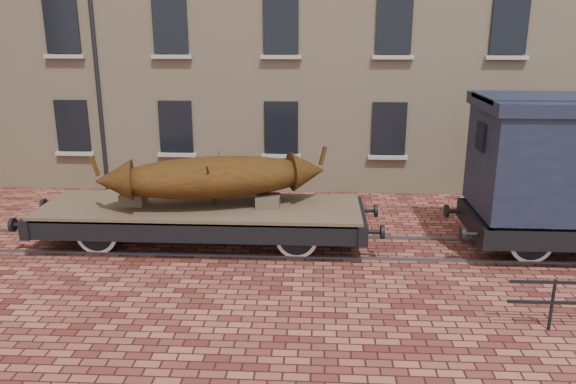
{
  "coord_description": "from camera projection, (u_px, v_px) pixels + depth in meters",
  "views": [
    {
      "loc": [
        -1.29,
        -13.23,
        5.33
      ],
      "look_at": [
        -2.04,
        0.5,
        1.3
      ],
      "focal_mm": 35.0,
      "sensor_mm": 36.0,
      "label": 1
    }
  ],
  "objects": [
    {
      "name": "ground",
      "position": [
        368.0,
        248.0,
        14.11
      ],
      "size": [
        90.0,
        90.0,
        0.0
      ],
      "primitive_type": "plane",
      "color": "#4D1D19"
    },
    {
      "name": "iron_boat",
      "position": [
        214.0,
        177.0,
        13.8
      ],
      "size": [
        5.68,
        2.79,
        1.41
      ],
      "color": "#4A290A",
      "rests_on": "flatcar_wagon"
    },
    {
      "name": "flatcar_wagon",
      "position": [
        201.0,
        214.0,
        14.09
      ],
      "size": [
        8.99,
        2.44,
        1.36
      ],
      "color": "brown",
      "rests_on": "ground"
    },
    {
      "name": "rail_track",
      "position": [
        368.0,
        247.0,
        14.1
      ],
      "size": [
        30.0,
        1.52,
        0.06
      ],
      "color": "#59595E",
      "rests_on": "ground"
    }
  ]
}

